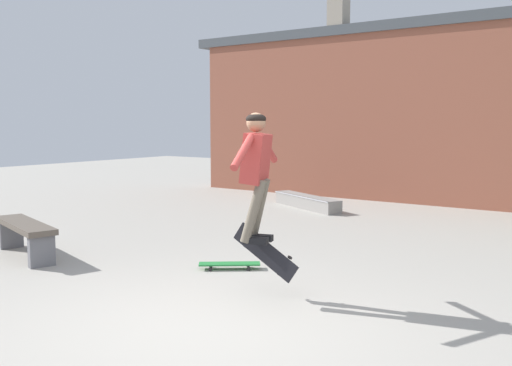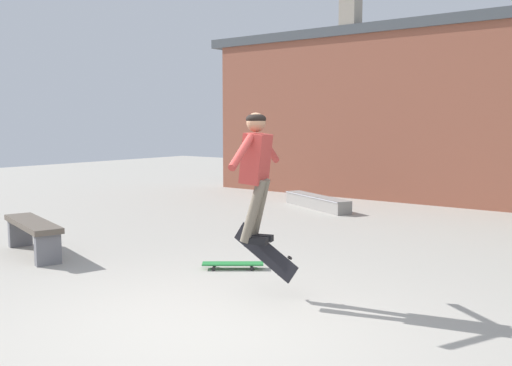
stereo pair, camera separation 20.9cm
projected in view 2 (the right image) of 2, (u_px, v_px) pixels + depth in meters
name	position (u px, v px, depth m)	size (l,w,h in m)	color
ground_plane	(214.00, 323.00, 5.54)	(40.00, 40.00, 0.00)	#A39E93
building_backdrop	(488.00, 108.00, 12.64)	(15.90, 0.52, 5.49)	#93513D
park_bench	(33.00, 230.00, 8.38)	(1.76, 0.88, 0.51)	brown
skate_ledge	(317.00, 202.00, 12.95)	(2.13, 1.32, 0.29)	gray
skater	(256.00, 165.00, 6.18)	(0.43, 1.31, 1.42)	#B23833
skateboard_flipping	(266.00, 252.00, 6.33)	(0.81, 0.17, 0.62)	black
skateboard_resting	(233.00, 264.00, 7.60)	(0.76, 0.64, 0.08)	#237F38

